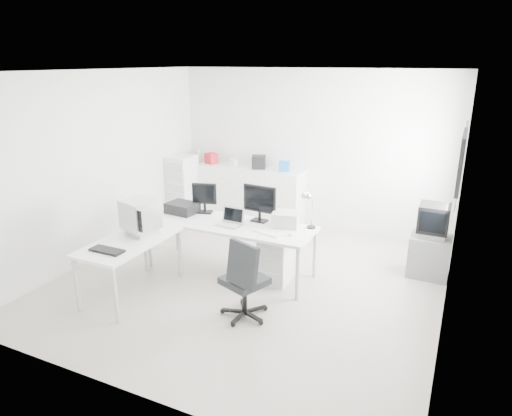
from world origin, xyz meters
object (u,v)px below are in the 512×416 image
at_px(laptop, 229,218).
at_px(crt_tv, 433,221).
at_px(laser_printer, 285,219).
at_px(main_desk, 230,248).
at_px(crt_monitor, 140,215).
at_px(inkjet_printer, 182,208).
at_px(tv_cabinet, 429,256).
at_px(filing_cabinet, 183,188).
at_px(office_chair, 245,277).
at_px(lcd_monitor_small, 204,198).
at_px(sideboard, 249,194).
at_px(lcd_monitor_large, 260,204).
at_px(side_desk, 132,267).
at_px(drawer_pedestal, 277,260).

relative_size(laptop, crt_tv, 0.72).
xyz_separation_m(laser_printer, crt_tv, (1.84, 0.87, -0.03)).
distance_m(main_desk, crt_monitor, 1.36).
xyz_separation_m(inkjet_printer, tv_cabinet, (3.44, 0.99, -0.53)).
xyz_separation_m(crt_monitor, filing_cabinet, (-1.06, 2.51, -0.39)).
xyz_separation_m(laptop, office_chair, (0.67, -0.88, -0.35)).
bearing_deg(filing_cabinet, lcd_monitor_small, -46.22).
xyz_separation_m(main_desk, crt_tv, (2.59, 1.09, 0.44)).
xyz_separation_m(inkjet_printer, sideboard, (0.13, 2.02, -0.31)).
bearing_deg(crt_tv, filing_cabinet, 172.67).
distance_m(laser_printer, tv_cabinet, 2.11).
height_order(lcd_monitor_large, crt_monitor, lcd_monitor_large).
bearing_deg(crt_monitor, crt_tv, 45.11).
height_order(laptop, laser_printer, laptop).
bearing_deg(laptop, office_chair, -50.03).
height_order(side_desk, laser_printer, laser_printer).
relative_size(drawer_pedestal, sideboard, 0.29).
height_order(inkjet_printer, office_chair, office_chair).
relative_size(lcd_monitor_small, laptop, 1.28).
bearing_deg(inkjet_printer, lcd_monitor_small, 31.81).
bearing_deg(laser_printer, lcd_monitor_large, 161.97).
distance_m(laptop, tv_cabinet, 2.86).
relative_size(drawer_pedestal, crt_tv, 1.20).
distance_m(main_desk, lcd_monitor_small, 0.85).
relative_size(side_desk, lcd_monitor_large, 2.69).
xyz_separation_m(office_chair, crt_tv, (1.87, 2.07, 0.31)).
bearing_deg(inkjet_printer, tv_cabinet, 21.21).
xyz_separation_m(laptop, laser_printer, (0.70, 0.32, -0.02)).
bearing_deg(laser_printer, laptop, -169.17).
height_order(side_desk, lcd_monitor_small, lcd_monitor_small).
relative_size(lcd_monitor_large, tv_cabinet, 0.88).
bearing_deg(laptop, main_desk, 119.23).
bearing_deg(crt_tv, main_desk, -157.30).
relative_size(drawer_pedestal, lcd_monitor_small, 1.31).
bearing_deg(office_chair, laser_printer, 109.87).
xyz_separation_m(lcd_monitor_large, crt_monitor, (-1.20, -1.10, -0.01)).
height_order(crt_monitor, tv_cabinet, crt_monitor).
relative_size(main_desk, lcd_monitor_small, 5.25).
bearing_deg(tv_cabinet, filing_cabinet, 172.67).
distance_m(laptop, laser_printer, 0.77).
distance_m(inkjet_printer, office_chair, 1.93).
xyz_separation_m(side_desk, lcd_monitor_small, (0.30, 1.35, 0.60)).
bearing_deg(filing_cabinet, main_desk, -41.14).
relative_size(office_chair, crt_tv, 2.06).
distance_m(lcd_monitor_large, office_chair, 1.38).
bearing_deg(sideboard, drawer_pedestal, -55.42).
bearing_deg(crt_tv, lcd_monitor_small, -165.12).
distance_m(main_desk, office_chair, 1.23).
height_order(inkjet_printer, laser_printer, laser_printer).
distance_m(inkjet_printer, laptop, 0.92).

